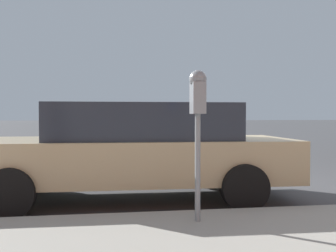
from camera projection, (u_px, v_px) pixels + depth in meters
name	position (u px, v px, depth m)	size (l,w,h in m)	color
ground_plane	(205.00, 187.00, 7.04)	(220.00, 220.00, 0.00)	#424244
parking_meter	(198.00, 106.00, 4.22)	(0.21, 0.19, 1.63)	gray
car_tan	(133.00, 149.00, 5.95)	(2.13, 4.92, 1.47)	tan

